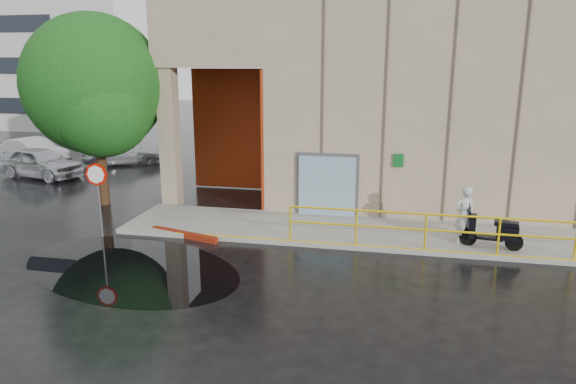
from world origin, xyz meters
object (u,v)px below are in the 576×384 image
red_curb (184,235)px  scooter (493,222)px  tree_near (97,90)px  person (464,215)px  car_a (41,162)px  stop_sign (97,183)px  car_c (123,153)px  car_b (33,152)px

red_curb → scooter: bearing=3.2°
tree_near → person: bearing=-9.7°
car_a → tree_near: size_ratio=0.60×
stop_sign → red_curb: (2.46, 0.49, -1.61)m
person → car_c: person is taller
car_c → car_b: bearing=74.7°
car_b → red_curb: bearing=-108.9°
scooter → car_b: scooter is taller
car_b → tree_near: tree_near is taller
red_curb → car_b: bearing=142.8°
car_b → tree_near: 10.89m
car_b → car_a: bearing=-119.5°
red_curb → car_a: size_ratio=0.58×
scooter → car_b: (-21.17, 8.82, -0.20)m
car_b → car_c: (4.50, 1.06, -0.09)m
scooter → car_a: size_ratio=0.41×
car_a → car_c: bearing=-14.8°
stop_sign → car_c: 12.15m
stop_sign → car_c: bearing=135.9°
car_c → person: bearing=-149.9°
car_c → tree_near: size_ratio=0.60×
scooter → stop_sign: (-11.36, -0.99, 0.81)m
scooter → stop_sign: bearing=-165.1°
person → red_curb: size_ratio=0.70×
stop_sign → car_a: size_ratio=0.56×
stop_sign → car_c: (-5.31, 10.87, -1.10)m
car_a → car_b: car_a is taller
person → tree_near: 13.00m
person → car_a: size_ratio=0.41×
scooter → car_a: scooter is taller
red_curb → car_c: bearing=126.8°
red_curb → car_b: size_ratio=0.57×
stop_sign → person: bearing=26.3°
car_b → tree_near: size_ratio=0.60×
car_c → tree_near: bearing=176.3°
red_curb → car_b: 15.42m
red_curb → car_a: (-9.82, 6.62, 0.62)m
person → car_a: (-17.96, 5.91, -0.29)m
scooter → car_b: bearing=167.3°
car_b → tree_near: (8.00, -6.49, 3.53)m
car_c → scooter: bearing=-149.2°
red_curb → car_b: car_b is taller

